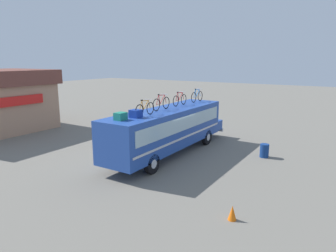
% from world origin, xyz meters
% --- Properties ---
extents(ground_plane, '(120.00, 120.00, 0.00)m').
position_xyz_m(ground_plane, '(0.00, 0.00, 0.00)').
color(ground_plane, slate).
extents(bus, '(11.25, 2.41, 2.84)m').
position_xyz_m(bus, '(0.17, 0.00, 1.67)').
color(bus, '#23479E').
rests_on(bus, ground).
extents(luggage_bag_1, '(0.56, 0.46, 0.38)m').
position_xyz_m(luggage_bag_1, '(-4.07, 0.14, 3.03)').
color(luggage_bag_1, '#1E7F66').
rests_on(luggage_bag_1, bus).
extents(luggage_bag_2, '(0.52, 0.53, 0.40)m').
position_xyz_m(luggage_bag_2, '(-3.14, -0.07, 3.05)').
color(luggage_bag_2, '#193899').
rests_on(luggage_bag_2, bus).
extents(rooftop_bicycle_1, '(1.63, 0.44, 0.88)m').
position_xyz_m(rooftop_bicycle_1, '(-2.47, -0.16, 3.21)').
color(rooftop_bicycle_1, black).
rests_on(rooftop_bicycle_1, bus).
extents(rooftop_bicycle_2, '(1.77, 0.44, 0.95)m').
position_xyz_m(rooftop_bicycle_2, '(-0.38, 0.19, 3.24)').
color(rooftop_bicycle_2, black).
rests_on(rooftop_bicycle_2, bus).
extents(rooftop_bicycle_3, '(1.70, 0.44, 0.91)m').
position_xyz_m(rooftop_bicycle_3, '(1.80, 0.19, 3.22)').
color(rooftop_bicycle_3, black).
rests_on(rooftop_bicycle_3, bus).
extents(rooftop_bicycle_4, '(1.71, 0.44, 0.94)m').
position_xyz_m(rooftop_bicycle_4, '(3.97, 0.05, 3.23)').
color(rooftop_bicycle_4, black).
rests_on(rooftop_bicycle_4, bus).
extents(trash_bin, '(0.52, 0.52, 0.81)m').
position_xyz_m(trash_bin, '(2.69, -5.19, 0.41)').
color(trash_bin, navy).
rests_on(trash_bin, ground).
extents(traffic_cone, '(0.32, 0.32, 0.56)m').
position_xyz_m(traffic_cone, '(-5.40, -6.23, 0.28)').
color(traffic_cone, orange).
rests_on(traffic_cone, ground).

